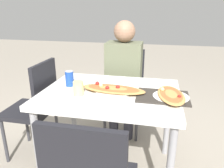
% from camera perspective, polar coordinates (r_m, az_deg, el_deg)
% --- Properties ---
extents(dining_table, '(1.04, 0.79, 0.74)m').
position_cam_1_polar(dining_table, '(1.70, -0.37, -4.53)').
color(dining_table, white).
rests_on(dining_table, ground_plane).
extents(chair_far_seated, '(0.40, 0.40, 0.91)m').
position_cam_1_polar(chair_far_seated, '(2.42, 3.32, -0.58)').
color(chair_far_seated, black).
rests_on(chair_far_seated, ground_plane).
extents(chair_side_left, '(0.40, 0.40, 0.91)m').
position_cam_1_polar(chair_side_left, '(2.08, -19.36, -5.16)').
color(chair_side_left, black).
rests_on(chair_side_left, ground_plane).
extents(person_seated, '(0.36, 0.27, 1.23)m').
position_cam_1_polar(person_seated, '(2.24, 2.95, 3.42)').
color(person_seated, '#2D2D38').
rests_on(person_seated, ground_plane).
extents(pizza_main, '(0.50, 0.27, 0.06)m').
position_cam_1_polar(pizza_main, '(1.65, 0.27, -1.41)').
color(pizza_main, white).
rests_on(pizza_main, dining_table).
extents(soda_can, '(0.07, 0.07, 0.12)m').
position_cam_1_polar(soda_can, '(1.80, -11.04, 1.41)').
color(soda_can, '#1E47B2').
rests_on(soda_can, dining_table).
extents(drink_glass, '(0.08, 0.08, 0.10)m').
position_cam_1_polar(drink_glass, '(1.60, -8.77, -1.14)').
color(drink_glass, '#E0DB7F').
rests_on(drink_glass, dining_table).
extents(serving_tray, '(0.37, 0.27, 0.01)m').
position_cam_1_polar(serving_tray, '(1.60, 13.10, -3.20)').
color(serving_tray, '#332D28').
rests_on(serving_tray, dining_table).
extents(pizza_second, '(0.25, 0.40, 0.05)m').
position_cam_1_polar(pizza_second, '(1.60, 15.14, -2.90)').
color(pizza_second, white).
rests_on(pizza_second, dining_table).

